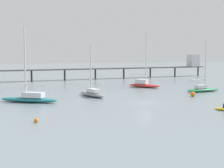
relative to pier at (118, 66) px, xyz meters
The scene contains 9 objects.
ground_plane 51.03m from the pier, 103.93° to the right, with size 400.00×400.00×0.00m, color gray.
pier is the anchor object (origin of this frame).
sailboat_red 27.65m from the pier, 96.23° to the right, with size 6.69×7.56×12.56m.
sailboat_gray 43.59m from the pier, 114.71° to the right, with size 4.07×8.01×9.40m.
sailboat_teal 52.38m from the pier, 124.30° to the right, with size 9.64×7.10×12.00m.
sailboat_green 39.48m from the pier, 82.53° to the right, with size 8.29×3.02×10.29m.
dinghy_yellow 59.38m from the pier, 94.30° to the right, with size 2.36×2.75×1.14m.
mooring_buoy_near 66.68m from the pier, 116.54° to the right, with size 0.52×0.52×0.52m, color orange.
mooring_buoy_mid 44.98m from the pier, 90.92° to the right, with size 0.90×0.90×0.90m, color orange.
Camera 1 is at (-20.40, -48.05, 7.86)m, focal length 53.25 mm.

